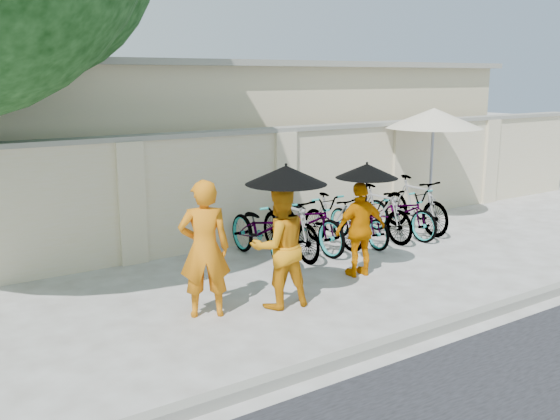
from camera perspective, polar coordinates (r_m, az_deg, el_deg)
ground at (r=8.42m, az=1.01°, el=-8.81°), size 80.00×80.00×0.00m
kerb at (r=7.18m, az=9.03°, el=-12.28°), size 40.00×0.16×0.12m
compound_wall at (r=11.28m, az=-4.18°, el=1.85°), size 20.00×0.30×2.00m
building_behind at (r=14.99m, az=-8.22°, el=6.63°), size 14.00×6.00×3.20m
monk_left at (r=7.90m, az=-6.92°, el=-3.54°), size 0.76×0.65×1.77m
monk_center at (r=8.18m, az=-0.06°, el=-3.34°), size 0.88×0.73×1.65m
parasol_center at (r=7.95m, az=0.56°, el=3.23°), size 1.06×1.06×0.97m
monk_right at (r=9.56m, az=7.37°, el=-1.77°), size 0.90×0.47×1.46m
parasol_right at (r=9.34m, az=7.94°, el=3.57°), size 0.93×0.93×0.92m
patio_umbrella at (r=13.28m, az=13.88°, el=8.05°), size 2.39×2.39×2.37m
bike_0 at (r=10.31m, az=-1.65°, el=-1.87°), size 0.73×1.97×1.03m
bike_1 at (r=10.52m, az=0.91°, el=-1.48°), size 0.58×1.79×1.06m
bike_2 at (r=10.95m, az=2.59°, el=-1.02°), size 0.75×1.99×1.04m
bike_3 at (r=11.21m, az=4.88°, el=-0.97°), size 0.56×1.61×0.95m
bike_4 at (r=11.45m, az=7.24°, el=-0.92°), size 0.65×1.70×0.88m
bike_5 at (r=11.78m, az=9.09°, el=-0.25°), size 0.49×1.71×1.03m
bike_6 at (r=12.11m, az=10.94°, el=-0.16°), size 0.72×1.84×0.95m
bike_7 at (r=12.53m, az=12.25°, el=0.52°), size 0.61×1.84×1.09m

